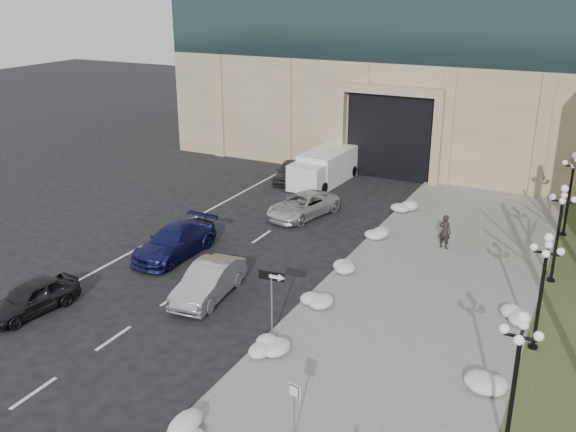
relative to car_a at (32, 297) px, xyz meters
name	(u,v)px	position (x,y,z in m)	size (l,w,h in m)	color
sidewalk	(420,305)	(14.48, 7.84, -0.64)	(9.00, 40.00, 0.12)	#969690
curb	(324,284)	(9.98, 7.84, -0.63)	(0.30, 40.00, 0.14)	#969690
car_a	(32,297)	(0.00, 0.00, 0.00)	(1.64, 4.08, 1.39)	black
car_b	(209,282)	(5.89, 4.48, 0.07)	(1.62, 4.65, 1.53)	#A3A5AA
car_c	(175,242)	(1.79, 7.60, 0.08)	(2.16, 5.31, 1.54)	#171951
car_d	(303,205)	(5.09, 15.84, 0.00)	(2.29, 4.97, 1.38)	silver
car_e	(290,171)	(1.14, 21.99, 0.02)	(1.68, 4.18, 1.43)	#313136
pedestrian	(445,231)	(13.86, 14.51, 0.33)	(0.66, 0.44, 1.82)	black
box_truck	(325,167)	(3.45, 22.91, 0.36)	(2.78, 7.01, 2.19)	silver
one_way_sign	(276,285)	(10.25, 2.56, 1.71)	(1.09, 0.31, 2.91)	slate
keep_sign	(294,400)	(13.48, -2.40, 0.82)	(0.44, 0.14, 2.06)	slate
snow_clump_b	(193,431)	(10.66, -3.65, -0.40)	(1.10, 1.60, 0.36)	white
snow_clump_c	(270,351)	(10.63, 1.34, -0.40)	(1.10, 1.60, 0.36)	white
snow_clump_d	(313,301)	(10.39, 5.73, -0.40)	(1.10, 1.60, 0.36)	white
snow_clump_e	(342,265)	(10.09, 9.73, -0.40)	(1.10, 1.60, 0.36)	white
snow_clump_f	(377,236)	(10.35, 14.14, -0.40)	(1.10, 1.60, 0.36)	white
snow_clump_g	(407,209)	(10.50, 19.05, -0.40)	(1.10, 1.60, 0.36)	white
snow_clump_i	(491,387)	(18.36, 2.71, -0.40)	(1.10, 1.60, 0.36)	white
snow_clump_j	(519,316)	(18.49, 8.33, -0.40)	(1.10, 1.60, 0.36)	white
lamppost_a	(517,366)	(19.28, -0.16, 2.38)	(1.18, 1.18, 4.76)	black
lamppost_b	(543,277)	(19.28, 6.34, 2.38)	(1.18, 1.18, 4.76)	black
lamppost_c	(560,221)	(19.28, 12.84, 2.38)	(1.18, 1.18, 4.76)	black
lamppost_d	(571,183)	(19.28, 19.34, 2.38)	(1.18, 1.18, 4.76)	black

